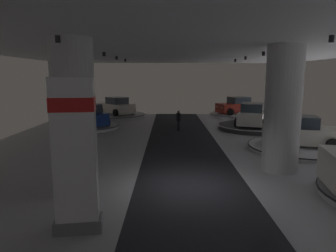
# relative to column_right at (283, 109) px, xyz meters

# --- Properties ---
(ground) EXTENTS (24.00, 44.00, 0.06)m
(ground) POSITION_rel_column_right_xyz_m (-4.09, -1.97, -2.77)
(ground) COLOR #B2B2B7
(ceiling_with_spotlights) EXTENTS (24.00, 44.00, 0.39)m
(ceiling_with_spotlights) POSITION_rel_column_right_xyz_m (-4.09, -1.97, 2.80)
(ceiling_with_spotlights) COLOR silver
(column_right) EXTENTS (1.56, 1.56, 5.50)m
(column_right) POSITION_rel_column_right_xyz_m (0.00, 0.00, 0.00)
(column_right) COLOR silver
(column_right) RESTS_ON ground
(column_left) EXTENTS (1.52, 1.52, 5.50)m
(column_left) POSITION_rel_column_right_xyz_m (-8.36, -2.37, -0.00)
(column_left) COLOR silver
(column_left) RESTS_ON ground
(brand_sign_pylon) EXTENTS (1.34, 0.82, 4.17)m
(brand_sign_pylon) POSITION_rel_column_right_xyz_m (-7.45, -5.34, -0.60)
(brand_sign_pylon) COLOR slate
(brand_sign_pylon) RESTS_ON ground
(display_platform_far_left) EXTENTS (4.82, 4.82, 0.29)m
(display_platform_far_left) POSITION_rel_column_right_xyz_m (-11.34, 10.74, -2.59)
(display_platform_far_left) COLOR silver
(display_platform_far_left) RESTS_ON ground
(display_car_far_left) EXTENTS (3.86, 4.48, 1.71)m
(display_car_far_left) POSITION_rel_column_right_xyz_m (-11.33, 10.71, -1.69)
(display_car_far_left) COLOR navy
(display_car_far_left) RESTS_ON display_platform_far_left
(display_platform_deep_right) EXTENTS (5.54, 5.54, 0.33)m
(display_platform_deep_right) POSITION_rel_column_right_xyz_m (2.14, 17.89, -2.57)
(display_platform_deep_right) COLOR silver
(display_platform_deep_right) RESTS_ON ground
(display_car_deep_right) EXTENTS (4.57, 3.34, 1.71)m
(display_car_deep_right) POSITION_rel_column_right_xyz_m (2.17, 17.90, -1.66)
(display_car_deep_right) COLOR maroon
(display_car_deep_right) RESTS_ON display_platform_deep_right
(display_platform_deep_left) EXTENTS (5.68, 5.68, 0.35)m
(display_platform_deep_left) POSITION_rel_column_right_xyz_m (-10.19, 17.19, -2.56)
(display_platform_deep_left) COLOR #B7B7BC
(display_platform_deep_left) RESTS_ON ground
(display_car_deep_left) EXTENTS (4.13, 4.34, 1.71)m
(display_car_deep_left) POSITION_rel_column_right_xyz_m (-10.17, 17.17, -1.63)
(display_car_deep_left) COLOR silver
(display_car_deep_left) RESTS_ON display_platform_deep_left
(display_platform_mid_right) EXTENTS (5.88, 5.88, 0.24)m
(display_platform_mid_right) POSITION_rel_column_right_xyz_m (2.61, 3.82, -2.62)
(display_platform_mid_right) COLOR silver
(display_platform_mid_right) RESTS_ON ground
(display_car_mid_right) EXTENTS (4.52, 3.04, 1.71)m
(display_car_mid_right) POSITION_rel_column_right_xyz_m (2.58, 3.83, -1.75)
(display_car_mid_right) COLOR silver
(display_car_mid_right) RESTS_ON display_platform_mid_right
(display_platform_far_right) EXTENTS (5.30, 5.30, 0.38)m
(display_platform_far_right) POSITION_rel_column_right_xyz_m (1.60, 10.33, -2.54)
(display_platform_far_right) COLOR #333338
(display_platform_far_right) RESTS_ON ground
(display_car_far_right) EXTENTS (3.37, 4.57, 1.71)m
(display_car_far_right) POSITION_rel_column_right_xyz_m (1.59, 10.30, -1.61)
(display_car_far_right) COLOR silver
(display_car_far_right) RESTS_ON display_platform_far_right
(visitor_walking_near) EXTENTS (0.32, 0.32, 1.59)m
(visitor_walking_near) POSITION_rel_column_right_xyz_m (-4.19, 9.80, -1.84)
(visitor_walking_near) COLOR black
(visitor_walking_near) RESTS_ON ground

